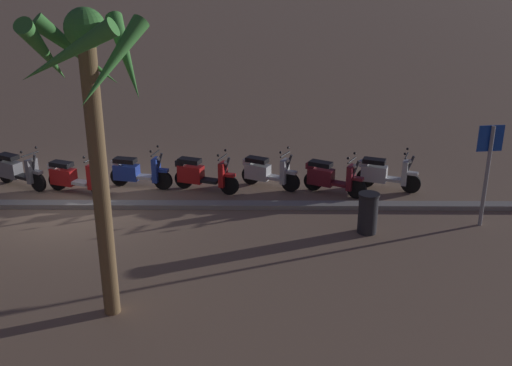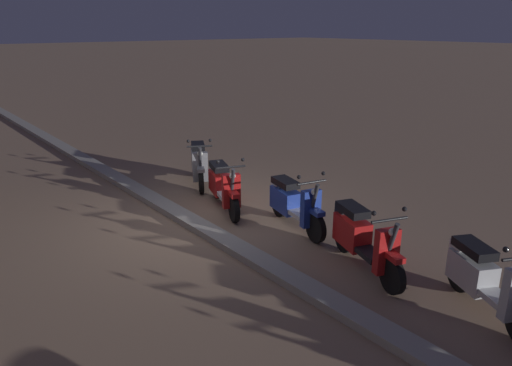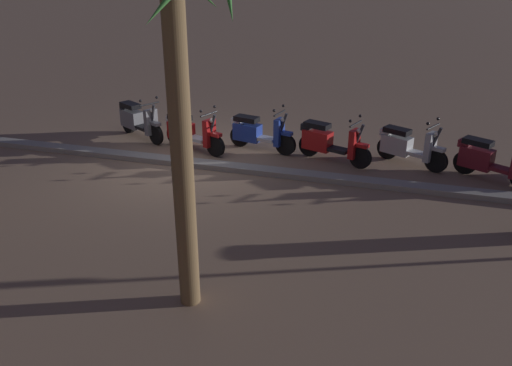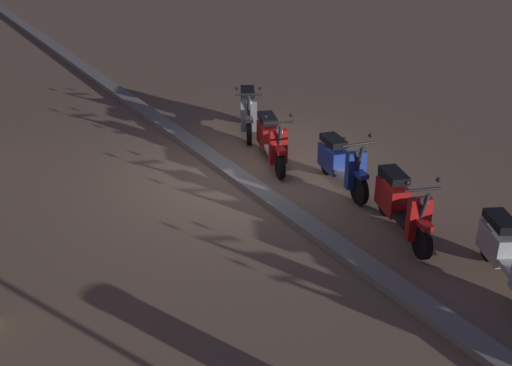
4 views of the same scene
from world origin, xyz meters
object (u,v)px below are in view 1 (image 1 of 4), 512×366
scooter_red_mid_rear (201,174)px  scooter_blue_mid_centre (136,172)px  scooter_silver_mid_front (266,172)px  scooter_red_second_in_line (73,177)px  scooter_maroon_last_in_row (330,177)px  litter_bin (368,213)px  crossing_sign (488,164)px  palm_tree_near_sign (90,92)px  scooter_grey_tail_end (17,170)px  scooter_silver_gap_after_mid (384,173)px

scooter_red_mid_rear → scooter_blue_mid_centre: 1.81m
scooter_silver_mid_front → scooter_red_second_in_line: 5.19m
scooter_blue_mid_centre → scooter_silver_mid_front: bearing=-179.4°
scooter_maroon_last_in_row → scooter_blue_mid_centre: bearing=-4.7°
scooter_red_mid_rear → scooter_red_second_in_line: same height
scooter_silver_mid_front → scooter_red_mid_rear: bearing=9.2°
scooter_red_mid_rear → litter_bin: bearing=146.9°
crossing_sign → palm_tree_near_sign: size_ratio=0.46×
scooter_grey_tail_end → scooter_silver_gap_after_mid: bearing=179.0°
scooter_maroon_last_in_row → scooter_grey_tail_end: (8.55, -0.49, 0.01)m
scooter_silver_gap_after_mid → scooter_grey_tail_end: bearing=-1.0°
scooter_maroon_last_in_row → scooter_silver_mid_front: bearing=-15.4°
scooter_red_second_in_line → scooter_grey_tail_end: (1.68, -0.49, 0.01)m
scooter_maroon_last_in_row → litter_bin: scooter_maroon_last_in_row is taller
scooter_blue_mid_centre → scooter_grey_tail_end: (3.29, -0.06, 0.02)m
scooter_silver_gap_after_mid → palm_tree_near_sign: size_ratio=0.32×
scooter_silver_gap_after_mid → scooter_grey_tail_end: 10.04m
scooter_silver_mid_front → scooter_blue_mid_centre: same height
scooter_red_second_in_line → litter_bin: size_ratio=1.87×
scooter_grey_tail_end → litter_bin: (-9.13, 2.95, 0.02)m
scooter_blue_mid_centre → scooter_silver_gap_after_mid: bearing=179.1°
scooter_red_mid_rear → scooter_blue_mid_centre: size_ratio=1.01×
scooter_blue_mid_centre → scooter_red_second_in_line: bearing=15.1°
litter_bin → scooter_silver_mid_front: bearing=-52.1°
scooter_red_mid_rear → crossing_sign: (-6.78, 2.19, 1.04)m
scooter_maroon_last_in_row → scooter_grey_tail_end: same height
scooter_grey_tail_end → scooter_silver_mid_front: bearing=179.8°
scooter_blue_mid_centre → palm_tree_near_sign: (-0.80, 6.25, 3.46)m
scooter_red_second_in_line → palm_tree_near_sign: bearing=112.5°
scooter_silver_gap_after_mid → scooter_maroon_last_in_row: size_ratio=1.04×
crossing_sign → scooter_red_second_in_line: bearing=-11.2°
scooter_grey_tail_end → scooter_red_second_in_line: bearing=163.6°
scooter_silver_gap_after_mid → scooter_red_second_in_line: bearing=2.2°
crossing_sign → litter_bin: crossing_sign is taller
scooter_blue_mid_centre → scooter_red_second_in_line: 1.66m
scooter_silver_gap_after_mid → palm_tree_near_sign: palm_tree_near_sign is taller
scooter_silver_mid_front → crossing_sign: 5.69m
scooter_silver_mid_front → litter_bin: 3.71m
scooter_blue_mid_centre → scooter_grey_tail_end: bearing=-1.1°
scooter_silver_gap_after_mid → crossing_sign: (-1.83, 2.34, 1.05)m
crossing_sign → scooter_silver_mid_front: bearing=-26.3°
scooter_red_mid_rear → scooter_red_second_in_line: 3.41m
scooter_maroon_last_in_row → scooter_red_mid_rear: same height
scooter_silver_mid_front → scooter_grey_tail_end: size_ratio=0.97×
scooter_red_mid_rear → scooter_grey_tail_end: same height
scooter_red_mid_rear → scooter_red_second_in_line: (3.40, 0.18, -0.02)m
scooter_grey_tail_end → litter_bin: scooter_grey_tail_end is taller
scooter_red_mid_rear → scooter_blue_mid_centre: (1.80, -0.25, -0.02)m
scooter_grey_tail_end → palm_tree_near_sign: palm_tree_near_sign is taller
scooter_maroon_last_in_row → scooter_red_mid_rear: size_ratio=0.89×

